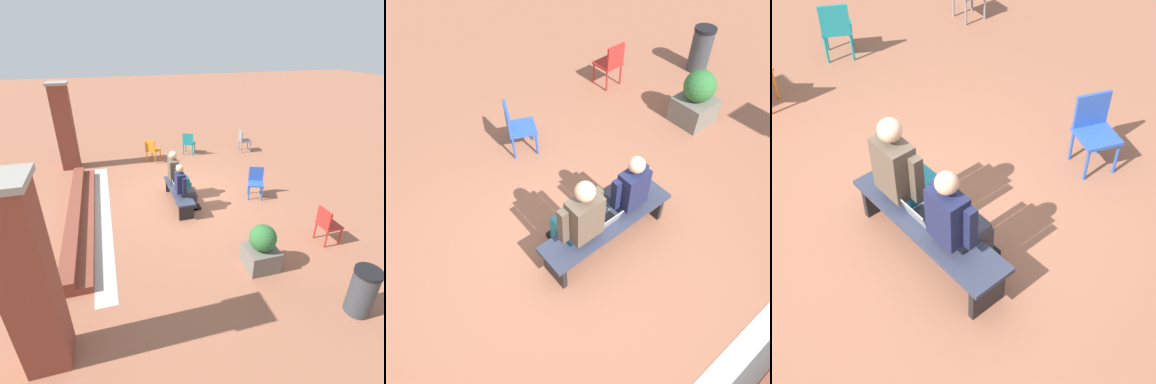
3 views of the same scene
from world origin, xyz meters
TOP-DOWN VIEW (x-y plane):
  - ground_plane at (0.00, 0.00)m, footprint 60.00×60.00m
  - bench at (-0.35, 0.17)m, footprint 1.80×0.44m
  - person_student at (-0.69, 0.10)m, footprint 0.51×0.64m
  - person_adult at (0.05, 0.10)m, footprint 0.56×0.71m
  - laptop at (-0.31, 0.18)m, footprint 0.32×0.29m
  - plastic_chair_far_right at (-0.48, -2.03)m, footprint 0.55×0.55m
  - plastic_chair_by_pillar at (3.33, -1.13)m, footprint 0.57×0.57m

SIDE VIEW (x-z plane):
  - ground_plane at x=0.00m, z-range 0.00..0.00m
  - bench at x=-0.35m, z-range 0.13..0.58m
  - plastic_chair_far_right at x=-0.48m, z-range 0.06..0.90m
  - plastic_chair_by_pillar at x=3.33m, z-range 0.06..0.90m
  - laptop at x=-0.31m, z-range 0.39..0.61m
  - person_student at x=-0.69m, z-range 0.05..1.34m
  - person_adult at x=0.05m, z-range 0.04..1.42m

